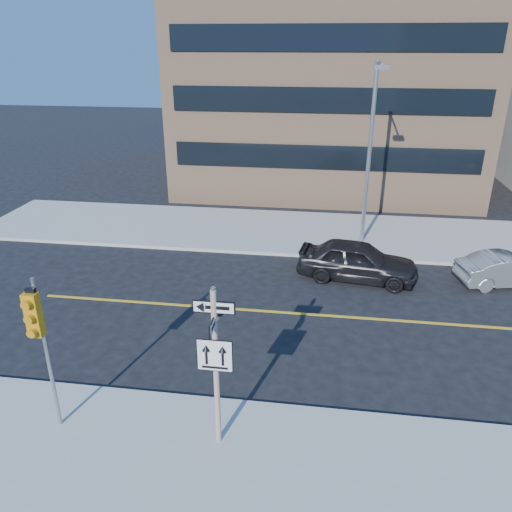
% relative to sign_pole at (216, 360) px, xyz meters
% --- Properties ---
extents(ground, '(120.00, 120.00, 0.00)m').
position_rel_sign_pole_xyz_m(ground, '(0.00, 2.51, -2.44)').
color(ground, black).
rests_on(ground, ground).
extents(sign_pole, '(0.92, 0.92, 4.06)m').
position_rel_sign_pole_xyz_m(sign_pole, '(0.00, 0.00, 0.00)').
color(sign_pole, silver).
rests_on(sign_pole, near_sidewalk).
extents(traffic_signal, '(0.32, 0.45, 4.00)m').
position_rel_sign_pole_xyz_m(traffic_signal, '(-4.00, -0.15, 0.59)').
color(traffic_signal, gray).
rests_on(traffic_signal, near_sidewalk).
extents(parked_car_a, '(2.55, 4.91, 1.60)m').
position_rel_sign_pole_xyz_m(parked_car_a, '(3.59, 9.66, -1.64)').
color(parked_car_a, black).
rests_on(parked_car_a, ground).
extents(parked_car_b, '(2.24, 4.07, 1.27)m').
position_rel_sign_pole_xyz_m(parked_car_b, '(9.41, 9.99, -1.80)').
color(parked_car_b, slate).
rests_on(parked_car_b, ground).
extents(streetlight_a, '(0.55, 2.25, 8.00)m').
position_rel_sign_pole_xyz_m(streetlight_a, '(4.00, 13.27, 2.32)').
color(streetlight_a, gray).
rests_on(streetlight_a, far_sidewalk).
extents(building_brick, '(18.00, 18.00, 18.00)m').
position_rel_sign_pole_xyz_m(building_brick, '(2.00, 27.51, 6.56)').
color(building_brick, tan).
rests_on(building_brick, ground).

